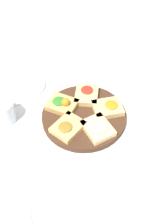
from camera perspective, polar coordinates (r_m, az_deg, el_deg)
ground_plane at (r=0.96m, az=0.00°, el=-1.37°), size 3.00×3.00×0.00m
serving_board at (r=0.95m, az=0.00°, el=-0.90°), size 0.31×0.31×0.02m
focaccia_slice_0 at (r=0.95m, az=5.23°, el=0.93°), size 0.11×0.13×0.03m
focaccia_slice_1 at (r=1.00m, az=0.58°, el=3.84°), size 0.13×0.13×0.03m
focaccia_slice_2 at (r=0.96m, az=-4.75°, el=1.71°), size 0.13×0.13×0.04m
focaccia_slice_3 at (r=0.89m, az=-3.54°, el=-3.31°), size 0.12×0.13×0.03m
focaccia_slice_4 at (r=0.89m, az=2.83°, el=-3.69°), size 0.11×0.09×0.03m
plate_left at (r=0.78m, az=-3.44°, el=-20.40°), size 0.23×0.23×0.02m
plate_right at (r=1.12m, az=-14.51°, el=5.95°), size 0.24×0.24×0.02m
water_glass at (r=0.97m, az=-17.19°, el=0.03°), size 0.08×0.08×0.08m
napkin_stack at (r=0.99m, az=16.32°, el=-1.84°), size 0.12×0.10×0.01m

